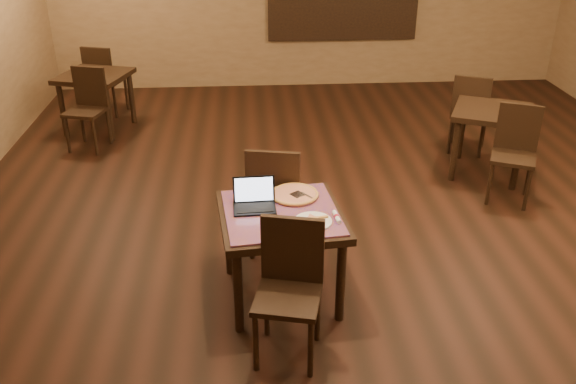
{
  "coord_description": "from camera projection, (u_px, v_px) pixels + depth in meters",
  "views": [
    {
      "loc": [
        -1.03,
        -4.66,
        2.98
      ],
      "look_at": [
        -0.74,
        -0.51,
        0.85
      ],
      "focal_mm": 38.0,
      "sensor_mm": 36.0,
      "label": 1
    }
  ],
  "objects": [
    {
      "name": "other_table_a",
      "position": [
        492.0,
        121.0,
        6.69
      ],
      "size": [
        1.08,
        1.08,
        0.76
      ],
      "rotation": [
        0.0,
        0.0,
        -0.43
      ],
      "color": "black",
      "rests_on": "ground"
    },
    {
      "name": "ground",
      "position": [
        365.0,
        247.0,
        5.56
      ],
      "size": [
        10.0,
        10.0,
        0.0
      ],
      "primitive_type": "plane",
      "color": "black",
      "rests_on": "ground"
    },
    {
      "name": "other_table_a_chair_far",
      "position": [
        470.0,
        110.0,
        7.24
      ],
      "size": [
        0.57,
        0.57,
        0.98
      ],
      "rotation": [
        0.0,
        0.0,
        2.71
      ],
      "color": "black",
      "rests_on": "ground"
    },
    {
      "name": "chair_main_far",
      "position": [
        275.0,
        195.0,
        5.2
      ],
      "size": [
        0.53,
        0.53,
        1.04
      ],
      "rotation": [
        0.0,
        0.0,
        2.94
      ],
      "color": "black",
      "rests_on": "ground"
    },
    {
      "name": "other_table_b_chair_near",
      "position": [
        88.0,
        103.0,
        7.44
      ],
      "size": [
        0.53,
        0.53,
        0.99
      ],
      "rotation": [
        0.0,
        0.0,
        -0.28
      ],
      "color": "black",
      "rests_on": "ground"
    },
    {
      "name": "spatula",
      "position": [
        297.0,
        194.0,
        4.77
      ],
      "size": [
        0.21,
        0.24,
        0.01
      ],
      "primitive_type": "cube",
      "rotation": [
        0.0,
        0.0,
        0.63
      ],
      "color": "silver",
      "rests_on": "pizza_whole"
    },
    {
      "name": "other_table_b",
      "position": [
        95.0,
        83.0,
        7.92
      ],
      "size": [
        1.01,
        1.01,
        0.76
      ],
      "rotation": [
        0.0,
        0.0,
        -0.28
      ],
      "color": "black",
      "rests_on": "ground"
    },
    {
      "name": "napkin_roll",
      "position": [
        337.0,
        217.0,
        4.47
      ],
      "size": [
        0.05,
        0.16,
        0.04
      ],
      "rotation": [
        0.0,
        0.0,
        0.11
      ],
      "color": "white",
      "rests_on": "tiled_table"
    },
    {
      "name": "pizza_slice",
      "position": [
        313.0,
        220.0,
        4.42
      ],
      "size": [
        0.2,
        0.2,
        0.02
      ],
      "primitive_type": null,
      "rotation": [
        0.0,
        0.0,
        0.18
      ],
      "color": "beige",
      "rests_on": "plate"
    },
    {
      "name": "other_table_b_chair_far",
      "position": [
        103.0,
        77.0,
        8.46
      ],
      "size": [
        0.53,
        0.53,
        0.99
      ],
      "rotation": [
        0.0,
        0.0,
        2.86
      ],
      "color": "black",
      "rests_on": "ground"
    },
    {
      "name": "pizza_whole",
      "position": [
        295.0,
        194.0,
        4.79
      ],
      "size": [
        0.38,
        0.38,
        0.03
      ],
      "color": "beige",
      "rests_on": "pizza_pan"
    },
    {
      "name": "laptop",
      "position": [
        254.0,
        200.0,
        4.63
      ],
      "size": [
        0.33,
        0.26,
        0.22
      ],
      "rotation": [
        0.0,
        0.0,
        0.04
      ],
      "color": "black",
      "rests_on": "tiled_table"
    },
    {
      "name": "tiled_table",
      "position": [
        281.0,
        223.0,
        4.63
      ],
      "size": [
        1.01,
        1.01,
        0.76
      ],
      "rotation": [
        0.0,
        0.0,
        0.11
      ],
      "color": "black",
      "rests_on": "ground"
    },
    {
      "name": "other_table_a_chair_near",
      "position": [
        515.0,
        147.0,
        6.21
      ],
      "size": [
        0.57,
        0.57,
        0.98
      ],
      "rotation": [
        0.0,
        0.0,
        -0.43
      ],
      "color": "black",
      "rests_on": "ground"
    },
    {
      "name": "pizza_pan",
      "position": [
        295.0,
        196.0,
        4.8
      ],
      "size": [
        0.35,
        0.35,
        0.01
      ],
      "primitive_type": "cylinder",
      "color": "silver",
      "rests_on": "tiled_table"
    },
    {
      "name": "plate",
      "position": [
        313.0,
        222.0,
        4.43
      ],
      "size": [
        0.28,
        0.28,
        0.02
      ],
      "primitive_type": "cylinder",
      "color": "white",
      "rests_on": "tiled_table"
    },
    {
      "name": "chair_main_near",
      "position": [
        290.0,
        281.0,
        4.13
      ],
      "size": [
        0.52,
        0.52,
        1.0
      ],
      "rotation": [
        0.0,
        0.0,
        -0.24
      ],
      "color": "black",
      "rests_on": "ground"
    }
  ]
}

